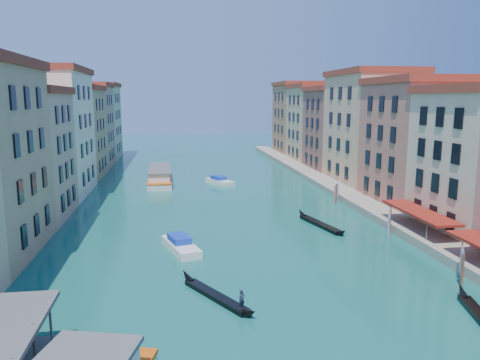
# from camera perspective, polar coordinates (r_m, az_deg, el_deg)

# --- Properties ---
(left_bank_palazzos) EXTENTS (12.80, 128.40, 21.00)m
(left_bank_palazzos) POSITION_cam_1_polar(r_m,az_deg,el_deg) (77.52, -23.41, 4.50)
(left_bank_palazzos) COLOR beige
(left_bank_palazzos) RESTS_ON ground
(right_bank_palazzos) EXTENTS (12.80, 128.40, 21.00)m
(right_bank_palazzos) POSITION_cam_1_polar(r_m,az_deg,el_deg) (83.26, 17.30, 5.22)
(right_bank_palazzos) COLOR #9D3B2E
(right_bank_palazzos) RESTS_ON ground
(quay) EXTENTS (4.00, 140.00, 1.00)m
(quay) POSITION_cam_1_polar(r_m,az_deg,el_deg) (81.38, 11.88, -1.22)
(quay) COLOR gray
(quay) RESTS_ON ground
(mooring_poles_right) EXTENTS (1.44, 54.24, 3.20)m
(mooring_poles_right) POSITION_cam_1_polar(r_m,az_deg,el_deg) (48.30, 23.56, -8.56)
(mooring_poles_right) COLOR #59321E
(mooring_poles_right) RESTS_ON ground
(vaporetto_far) EXTENTS (4.64, 19.08, 2.83)m
(vaporetto_far) POSITION_cam_1_polar(r_m,az_deg,el_deg) (91.50, -9.76, 0.56)
(vaporetto_far) COLOR silver
(vaporetto_far) RESTS_ON ground
(gondola_fore) EXTENTS (5.88, 9.46, 2.09)m
(gondola_fore) POSITION_cam_1_polar(r_m,az_deg,el_deg) (38.79, -2.95, -13.77)
(gondola_fore) COLOR black
(gondola_fore) RESTS_ON ground
(gondola_far) EXTENTS (3.55, 11.33, 1.62)m
(gondola_far) POSITION_cam_1_polar(r_m,az_deg,el_deg) (60.33, 9.65, -5.20)
(gondola_far) COLOR black
(gondola_far) RESTS_ON ground
(motorboat_mid) EXTENTS (4.23, 7.54, 1.49)m
(motorboat_mid) POSITION_cam_1_polar(r_m,az_deg,el_deg) (50.54, -7.26, -7.84)
(motorboat_mid) COLOR white
(motorboat_mid) RESTS_ON ground
(motorboat_far) EXTENTS (5.19, 7.16, 1.44)m
(motorboat_far) POSITION_cam_1_polar(r_m,az_deg,el_deg) (88.33, -2.51, -0.11)
(motorboat_far) COLOR white
(motorboat_far) RESTS_ON ground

